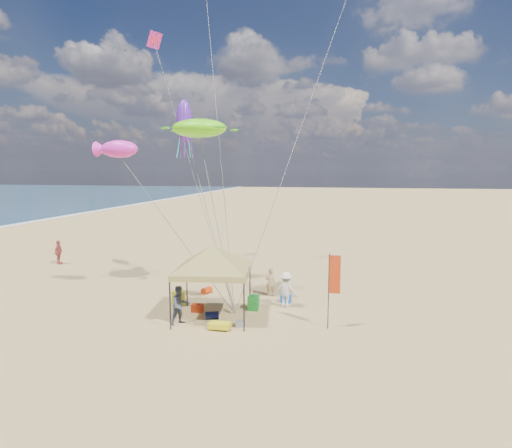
% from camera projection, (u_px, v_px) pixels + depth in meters
% --- Properties ---
extents(ground, '(280.00, 280.00, 0.00)m').
position_uv_depth(ground, '(242.00, 319.00, 19.42)').
color(ground, tan).
rests_on(ground, ground).
extents(canopy_tent, '(6.29, 6.29, 3.92)m').
position_uv_depth(canopy_tent, '(212.00, 248.00, 19.20)').
color(canopy_tent, black).
rests_on(canopy_tent, ground).
extents(feather_flag, '(0.50, 0.04, 3.28)m').
position_uv_depth(feather_flag, '(333.00, 279.00, 17.95)').
color(feather_flag, black).
rests_on(feather_flag, ground).
extents(cooler_red, '(0.54, 0.38, 0.38)m').
position_uv_depth(cooler_red, '(197.00, 308.00, 20.41)').
color(cooler_red, '#A4280D').
rests_on(cooler_red, ground).
extents(cooler_blue, '(0.54, 0.38, 0.38)m').
position_uv_depth(cooler_blue, '(286.00, 299.00, 21.86)').
color(cooler_blue, '#144BA6').
rests_on(cooler_blue, ground).
extents(bag_navy, '(0.69, 0.54, 0.36)m').
position_uv_depth(bag_navy, '(212.00, 315.00, 19.39)').
color(bag_navy, black).
rests_on(bag_navy, ground).
extents(bag_orange, '(0.54, 0.69, 0.36)m').
position_uv_depth(bag_orange, '(207.00, 290.00, 23.41)').
color(bag_orange, red).
rests_on(bag_orange, ground).
extents(chair_green, '(0.50, 0.50, 0.70)m').
position_uv_depth(chair_green, '(253.00, 303.00, 20.70)').
color(chair_green, '#157721').
rests_on(chair_green, ground).
extents(chair_yellow, '(0.50, 0.50, 0.70)m').
position_uv_depth(chair_yellow, '(179.00, 298.00, 21.43)').
color(chair_yellow, gold).
rests_on(chair_yellow, ground).
extents(crate_grey, '(0.34, 0.30, 0.28)m').
position_uv_depth(crate_grey, '(240.00, 324.00, 18.49)').
color(crate_grey, slate).
rests_on(crate_grey, ground).
extents(beach_cart, '(0.90, 0.50, 0.24)m').
position_uv_depth(beach_cart, '(219.00, 325.00, 18.12)').
color(beach_cart, gold).
rests_on(beach_cart, ground).
extents(person_near_a, '(0.67, 0.63, 1.54)m').
position_uv_depth(person_near_a, '(270.00, 282.00, 22.88)').
color(person_near_a, tan).
rests_on(person_near_a, ground).
extents(person_near_b, '(1.03, 1.06, 1.71)m').
position_uv_depth(person_near_b, '(180.00, 305.00, 18.73)').
color(person_near_b, '#39404D').
rests_on(person_near_b, ground).
extents(person_near_c, '(1.23, 0.82, 1.77)m').
position_uv_depth(person_near_c, '(286.00, 290.00, 21.00)').
color(person_near_c, silver).
rests_on(person_near_c, ground).
extents(person_far_a, '(0.60, 1.08, 1.74)m').
position_uv_depth(person_far_a, '(59.00, 252.00, 30.55)').
color(person_far_a, '#AD4342').
rests_on(person_far_a, ground).
extents(turtle_kite, '(3.40, 3.11, 0.92)m').
position_uv_depth(turtle_kite, '(199.00, 128.00, 21.13)').
color(turtle_kite, '#5FEC0F').
rests_on(turtle_kite, ground).
extents(fish_kite, '(2.08, 1.28, 0.86)m').
position_uv_depth(fish_kite, '(119.00, 149.00, 20.87)').
color(fish_kite, '#E728BE').
rests_on(fish_kite, ground).
extents(squid_kite, '(1.23, 1.23, 2.41)m').
position_uv_depth(squid_kite, '(184.00, 121.00, 24.09)').
color(squid_kite, '#5622A3').
rests_on(squid_kite, ground).
extents(stunt_kite_pink, '(0.87, 1.18, 0.99)m').
position_uv_depth(stunt_kite_pink, '(155.00, 40.00, 29.04)').
color(stunt_kite_pink, '#CD2189').
rests_on(stunt_kite_pink, ground).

